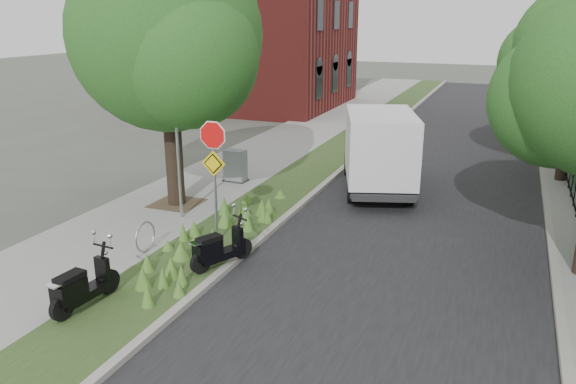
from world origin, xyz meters
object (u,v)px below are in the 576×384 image
sign_assembly (214,157)px  box_truck (378,147)px  scooter_far (215,252)px  utility_cabinet (235,166)px  scooter_near (78,291)px

sign_assembly → box_truck: bearing=66.8°
scooter_far → box_truck: size_ratio=0.29×
sign_assembly → utility_cabinet: size_ratio=2.96×
scooter_far → box_truck: 7.87m
scooter_near → box_truck: size_ratio=0.32×
scooter_far → utility_cabinet: bearing=113.2°
scooter_near → scooter_far: size_ratio=1.11×
sign_assembly → scooter_near: 4.50m
scooter_near → scooter_far: bearing=60.3°
sign_assembly → scooter_near: (-0.80, -4.04, -1.80)m
sign_assembly → utility_cabinet: 5.73m
scooter_near → box_truck: bearing=71.3°
sign_assembly → utility_cabinet: (-2.05, 5.08, -1.69)m
scooter_near → scooter_far: scooter_near is taller
scooter_near → scooter_far: (1.53, 2.67, -0.01)m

